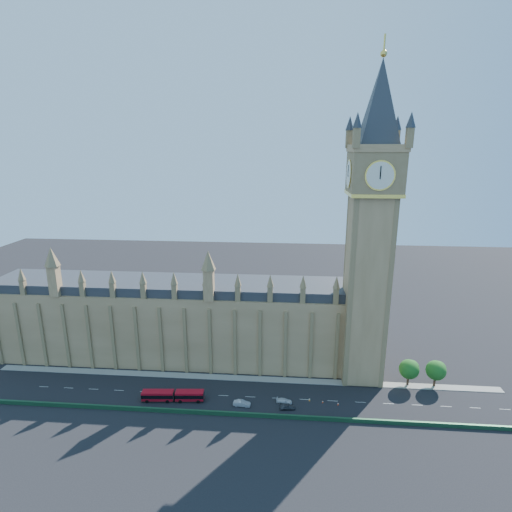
# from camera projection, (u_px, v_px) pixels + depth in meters

# --- Properties ---
(ground) EXTENTS (400.00, 400.00, 0.00)m
(ground) POSITION_uv_depth(u_px,v_px,m) (237.00, 396.00, 118.08)
(ground) COLOR black
(ground) RESTS_ON ground
(palace_westminster) EXTENTS (120.00, 20.00, 28.00)m
(palace_westminster) POSITION_uv_depth(u_px,v_px,m) (173.00, 319.00, 137.61)
(palace_westminster) COLOR #967348
(palace_westminster) RESTS_ON ground
(elizabeth_tower) EXTENTS (20.59, 20.59, 105.00)m
(elizabeth_tower) POSITION_uv_depth(u_px,v_px,m) (372.00, 207.00, 114.38)
(elizabeth_tower) COLOR #967348
(elizabeth_tower) RESTS_ON ground
(bridge_parapet) EXTENTS (160.00, 0.60, 1.20)m
(bridge_parapet) POSITION_uv_depth(u_px,v_px,m) (233.00, 414.00, 109.26)
(bridge_parapet) COLOR #1E4C2D
(bridge_parapet) RESTS_ON ground
(kerb_north) EXTENTS (160.00, 3.00, 0.16)m
(kerb_north) POSITION_uv_depth(u_px,v_px,m) (241.00, 378.00, 127.20)
(kerb_north) COLOR gray
(kerb_north) RESTS_ON ground
(tree_east_near) EXTENTS (6.00, 6.00, 8.50)m
(tree_east_near) POSITION_uv_depth(u_px,v_px,m) (410.00, 369.00, 122.22)
(tree_east_near) COLOR #382619
(tree_east_near) RESTS_ON ground
(tree_east_far) EXTENTS (6.00, 6.00, 8.50)m
(tree_east_far) POSITION_uv_depth(u_px,v_px,m) (437.00, 370.00, 121.59)
(tree_east_far) COLOR #382619
(tree_east_far) RESTS_ON ground
(red_bus) EXTENTS (18.03, 4.06, 3.04)m
(red_bus) POSITION_uv_depth(u_px,v_px,m) (173.00, 396.00, 115.65)
(red_bus) COLOR #AA0B1A
(red_bus) RESTS_ON ground
(car_grey) EXTENTS (4.53, 2.32, 1.47)m
(car_grey) POSITION_uv_depth(u_px,v_px,m) (287.00, 407.00, 112.03)
(car_grey) COLOR #3C3E43
(car_grey) RESTS_ON ground
(car_silver) EXTENTS (4.99, 2.05, 1.61)m
(car_silver) POSITION_uv_depth(u_px,v_px,m) (242.00, 403.00, 113.44)
(car_silver) COLOR #A9AAB0
(car_silver) RESTS_ON ground
(car_white) EXTENTS (4.66, 2.33, 1.30)m
(car_white) POSITION_uv_depth(u_px,v_px,m) (284.00, 401.00, 114.80)
(car_white) COLOR silver
(car_white) RESTS_ON ground
(cone_a) EXTENTS (0.61, 0.61, 0.75)m
(cone_a) POSITION_uv_depth(u_px,v_px,m) (310.00, 400.00, 115.83)
(cone_a) COLOR black
(cone_a) RESTS_ON ground
(cone_b) EXTENTS (0.54, 0.54, 0.67)m
(cone_b) POSITION_uv_depth(u_px,v_px,m) (288.00, 405.00, 113.56)
(cone_b) COLOR black
(cone_b) RESTS_ON ground
(cone_c) EXTENTS (0.45, 0.45, 0.66)m
(cone_c) POSITION_uv_depth(u_px,v_px,m) (323.00, 402.00, 114.94)
(cone_c) COLOR black
(cone_c) RESTS_ON ground
(cone_d) EXTENTS (0.50, 0.50, 0.68)m
(cone_d) POSITION_uv_depth(u_px,v_px,m) (338.00, 404.00, 113.92)
(cone_d) COLOR black
(cone_d) RESTS_ON ground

